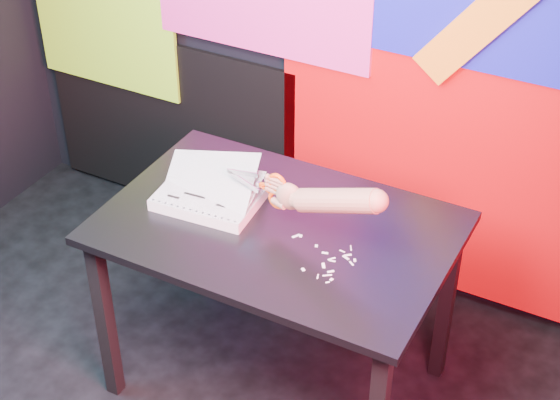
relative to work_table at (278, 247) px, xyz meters
The scene contains 7 objects.
room 1.01m from the work_table, 108.30° to the right, with size 3.01×3.01×2.71m.
backdrop 0.84m from the work_table, 102.31° to the left, with size 2.88×0.05×2.08m.
work_table is the anchor object (origin of this frame).
printout_stack 0.29m from the work_table, behind, with size 0.38×0.28×0.18m.
scissors 0.23m from the work_table, behind, with size 0.24×0.04×0.14m.
hand_forearm 0.34m from the work_table, ahead, with size 0.43×0.12×0.20m.
paper_clippings 0.26m from the work_table, 20.22° to the right, with size 0.24×0.21×0.00m.
Camera 1 is at (1.30, -1.31, 2.48)m, focal length 55.00 mm.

